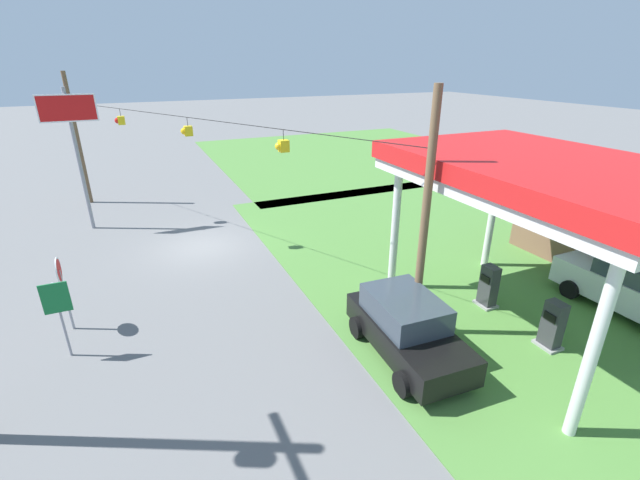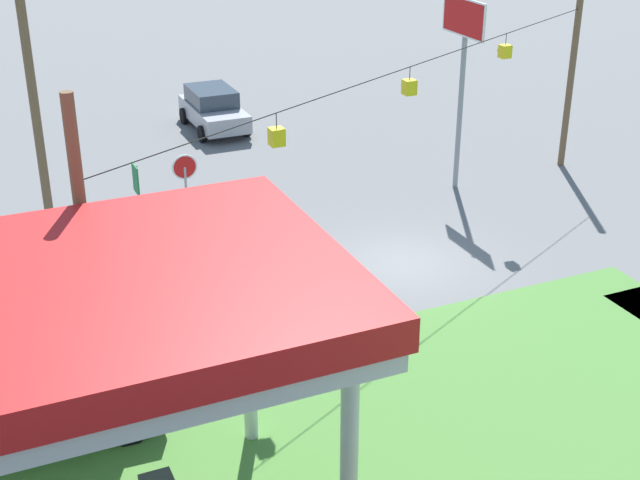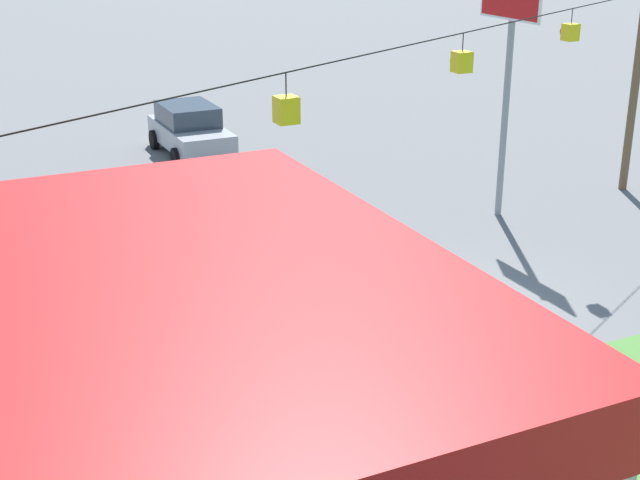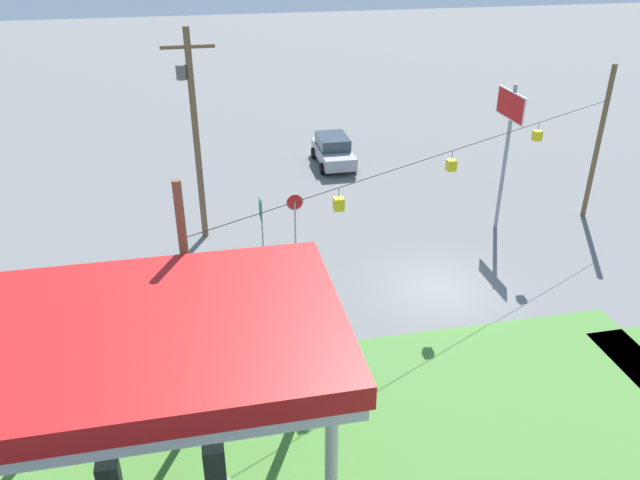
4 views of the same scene
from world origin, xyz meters
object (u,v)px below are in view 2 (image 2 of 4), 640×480
route_sign (137,187)px  stop_sign_overhead (463,46)px  car_at_pumps_front (57,394)px  utility_pole_main (27,66)px  stop_sign_roadside (185,176)px  gas_station_canopy (54,318)px  car_on_crossroad (213,109)px

route_sign → stop_sign_overhead: bearing=179.2°
car_at_pumps_front → utility_pole_main: bearing=-94.4°
stop_sign_roadside → stop_sign_overhead: bearing=-1.2°
gas_station_canopy → car_at_pumps_front: 5.75m
stop_sign_roadside → utility_pole_main: size_ratio=0.27×
car_at_pumps_front → utility_pole_main: utility_pole_main is taller
car_on_crossroad → stop_sign_overhead: size_ratio=0.64×
gas_station_canopy → route_sign: size_ratio=3.73×
stop_sign_overhead → utility_pole_main: utility_pole_main is taller
car_at_pumps_front → stop_sign_roadside: (-5.37, -8.98, 0.88)m
car_on_crossroad → utility_pole_main: (7.96, 7.93, 4.36)m
car_on_crossroad → stop_sign_overhead: 12.09m
stop_sign_roadside → route_sign: size_ratio=1.04×
stop_sign_roadside → utility_pole_main: utility_pole_main is taller
stop_sign_overhead → car_at_pumps_front: bearing=30.3°
route_sign → car_at_pumps_front: bearing=66.7°
car_on_crossroad → utility_pole_main: utility_pole_main is taller
gas_station_canopy → stop_sign_overhead: bearing=-139.7°
stop_sign_overhead → stop_sign_roadside: bearing=-1.2°
route_sign → utility_pole_main: size_ratio=0.26×
utility_pole_main → car_on_crossroad: bearing=-135.1°
car_at_pumps_front → stop_sign_overhead: bearing=-146.9°
car_at_pumps_front → route_sign: bearing=-110.5°
gas_station_canopy → utility_pole_main: utility_pole_main is taller
stop_sign_roadside → stop_sign_overhead: stop_sign_overhead is taller
utility_pole_main → gas_station_canopy: bearing=84.0°
car_at_pumps_front → stop_sign_overhead: 17.85m
car_on_crossroad → car_at_pumps_front: bearing=-26.2°
stop_sign_roadside → car_on_crossroad: bearing=67.8°
utility_pole_main → route_sign: bearing=144.8°
route_sign → gas_station_canopy: bearing=72.7°
car_at_pumps_front → car_on_crossroad: (-9.31, -18.63, -0.04)m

